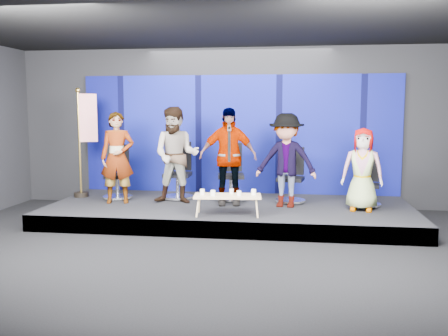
{
  "coord_description": "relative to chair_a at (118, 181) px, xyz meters",
  "views": [
    {
      "loc": [
        1.23,
        -7.03,
        2.16
      ],
      "look_at": [
        -0.1,
        2.4,
        1.03
      ],
      "focal_mm": 40.0,
      "sensor_mm": 36.0,
      "label": 1
    }
  ],
  "objects": [
    {
      "name": "ground",
      "position": [
        2.41,
        -2.85,
        -0.67
      ],
      "size": [
        10.0,
        10.0,
        0.0
      ],
      "primitive_type": "plane",
      "color": "black",
      "rests_on": "ground"
    },
    {
      "name": "room_walls",
      "position": [
        2.41,
        -2.85,
        1.76
      ],
      "size": [
        10.02,
        8.02,
        3.51
      ],
      "color": "black",
      "rests_on": "ground"
    },
    {
      "name": "riser",
      "position": [
        2.41,
        -0.35,
        -0.52
      ],
      "size": [
        7.0,
        3.0,
        0.3
      ],
      "primitive_type": "cube",
      "color": "black",
      "rests_on": "ground"
    },
    {
      "name": "backdrop",
      "position": [
        2.41,
        1.1,
        0.93
      ],
      "size": [
        7.0,
        0.08,
        2.6
      ],
      "primitive_type": "cube",
      "color": "#06084D",
      "rests_on": "riser"
    },
    {
      "name": "chair_a",
      "position": [
        0.0,
        0.0,
        0.0
      ],
      "size": [
        0.76,
        0.76,
        1.12
      ],
      "rotation": [
        0.0,
        0.0,
        0.23
      ],
      "color": "silver",
      "rests_on": "riser"
    },
    {
      "name": "panelist_a",
      "position": [
        0.18,
        -0.47,
        0.54
      ],
      "size": [
        0.74,
        0.57,
        1.81
      ],
      "primitive_type": "imported",
      "rotation": [
        0.0,
        0.0,
        0.23
      ],
      "color": "black",
      "rests_on": "riser"
    },
    {
      "name": "chair_b",
      "position": [
        1.26,
        0.17,
        0.02
      ],
      "size": [
        0.68,
        0.68,
        1.18
      ],
      "rotation": [
        0.0,
        0.0,
        0.02
      ],
      "color": "silver",
      "rests_on": "riser"
    },
    {
      "name": "panelist_b",
      "position": [
        1.34,
        -0.33,
        0.59
      ],
      "size": [
        0.94,
        0.74,
        1.91
      ],
      "primitive_type": "imported",
      "rotation": [
        0.0,
        0.0,
        0.02
      ],
      "color": "black",
      "rests_on": "riser"
    },
    {
      "name": "chair_c",
      "position": [
        2.37,
        0.15,
        0.02
      ],
      "size": [
        0.75,
        0.75,
        1.17
      ],
      "rotation": [
        0.0,
        0.0,
        0.16
      ],
      "color": "silver",
      "rests_on": "riser"
    },
    {
      "name": "panelist_c",
      "position": [
        2.37,
        -0.36,
        0.58
      ],
      "size": [
        1.17,
        0.63,
        1.89
      ],
      "primitive_type": "imported",
      "rotation": [
        0.0,
        0.0,
        0.16
      ],
      "color": "black",
      "rests_on": "riser"
    },
    {
      "name": "chair_d",
      "position": [
        3.59,
        0.08,
        -0.0
      ],
      "size": [
        0.71,
        0.71,
        1.1
      ],
      "rotation": [
        0.0,
        0.0,
        -0.16
      ],
      "color": "silver",
      "rests_on": "riser"
    },
    {
      "name": "panelist_d",
      "position": [
        3.5,
        -0.42,
        0.52
      ],
      "size": [
        1.24,
        0.84,
        1.78
      ],
      "primitive_type": "imported",
      "rotation": [
        0.0,
        0.0,
        -0.16
      ],
      "color": "black",
      "rests_on": "riser"
    },
    {
      "name": "chair_e",
      "position": [
        5.06,
        -0.1,
        -0.06
      ],
      "size": [
        0.61,
        0.61,
        0.94
      ],
      "rotation": [
        0.0,
        0.0,
        -0.17
      ],
      "color": "silver",
      "rests_on": "riser"
    },
    {
      "name": "panelist_e",
      "position": [
        4.89,
        -0.56,
        0.39
      ],
      "size": [
        0.82,
        0.6,
        1.52
      ],
      "primitive_type": "imported",
      "rotation": [
        0.0,
        0.0,
        -0.17
      ],
      "color": "black",
      "rests_on": "riser"
    },
    {
      "name": "coffee_table",
      "position": [
        2.5,
        -1.34,
        -0.04
      ],
      "size": [
        1.21,
        0.61,
        0.36
      ],
      "rotation": [
        0.0,
        0.0,
        0.1
      ],
      "color": "tan",
      "rests_on": "riser"
    },
    {
      "name": "mug_a",
      "position": [
        2.05,
        -1.35,
        0.04
      ],
      "size": [
        0.08,
        0.08,
        0.1
      ],
      "primitive_type": "cylinder",
      "color": "silver",
      "rests_on": "coffee_table"
    },
    {
      "name": "mug_b",
      "position": [
        2.26,
        -1.46,
        0.04
      ],
      "size": [
        0.09,
        0.09,
        0.1
      ],
      "primitive_type": "cylinder",
      "color": "silver",
      "rests_on": "coffee_table"
    },
    {
      "name": "mug_c",
      "position": [
        2.55,
        -1.19,
        0.04
      ],
      "size": [
        0.07,
        0.07,
        0.09
      ],
      "primitive_type": "cylinder",
      "color": "silver",
      "rests_on": "coffee_table"
    },
    {
      "name": "mug_d",
      "position": [
        2.71,
        -1.39,
        0.04
      ],
      "size": [
        0.08,
        0.08,
        0.09
      ],
      "primitive_type": "cylinder",
      "color": "silver",
      "rests_on": "coffee_table"
    },
    {
      "name": "mug_e",
      "position": [
        2.95,
        -1.26,
        0.04
      ],
      "size": [
        0.09,
        0.09,
        0.1
      ],
      "primitive_type": "cylinder",
      "color": "silver",
      "rests_on": "coffee_table"
    },
    {
      "name": "flag_stand",
      "position": [
        -0.73,
        0.1,
        0.85
      ],
      "size": [
        0.51,
        0.32,
        2.3
      ],
      "rotation": [
        0.0,
        0.0,
        0.44
      ],
      "color": "black",
      "rests_on": "riser"
    }
  ]
}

